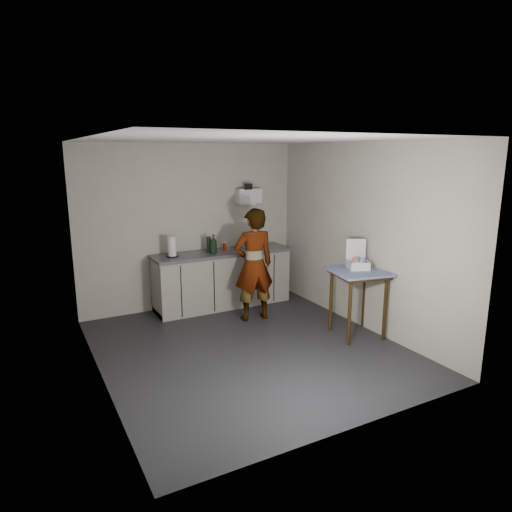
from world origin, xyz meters
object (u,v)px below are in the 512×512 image
dish_rack (254,244)px  bakery_box (358,262)px  soap_bottle (213,244)px  dark_bottle (209,245)px  kitchen_counter (222,280)px  side_table (359,279)px  standing_man (254,265)px  paper_towel (172,247)px  soda_can (225,247)px

dish_rack → bakery_box: bearing=-74.2°
soap_bottle → dark_bottle: (-0.04, 0.11, -0.02)m
kitchen_counter → soap_bottle: (-0.18, -0.09, 0.63)m
bakery_box → dish_rack: bearing=130.6°
side_table → bakery_box: size_ratio=2.40×
soap_bottle → dish_rack: (0.77, 0.12, -0.09)m
soap_bottle → standing_man: bearing=-63.9°
soap_bottle → paper_towel: size_ratio=0.95×
soap_bottle → dish_rack: soap_bottle is taller
side_table → kitchen_counter: bearing=129.2°
paper_towel → side_table: bearing=-46.0°
dark_bottle → paper_towel: paper_towel is taller
paper_towel → bakery_box: (1.97, -1.91, -0.05)m
side_table → soap_bottle: soap_bottle is taller
kitchen_counter → standing_man: standing_man is taller
soap_bottle → bakery_box: bearing=-54.2°
paper_towel → dish_rack: size_ratio=0.81×
paper_towel → soda_can: bearing=4.5°
side_table → dish_rack: 2.11m
kitchen_counter → side_table: 2.32m
soda_can → dish_rack: dish_rack is taller
soap_bottle → kitchen_counter: bearing=26.6°
kitchen_counter → soda_can: soda_can is taller
standing_man → dish_rack: 0.93m
dark_bottle → bakery_box: size_ratio=0.66×
kitchen_counter → dark_bottle: dark_bottle is taller
dark_bottle → dish_rack: 0.81m
soda_can → dark_bottle: dark_bottle is taller
dark_bottle → paper_towel: (-0.61, -0.03, 0.02)m
standing_man → soda_can: (-0.08, 0.84, 0.13)m
soda_can → dark_bottle: bearing=-172.2°
side_table → standing_man: size_ratio=0.55×
side_table → bakery_box: (0.04, 0.08, 0.20)m
bakery_box → side_table: bearing=-92.9°
standing_man → soda_can: size_ratio=14.79×
soda_can → dark_bottle: size_ratio=0.45×
kitchen_counter → soda_can: 0.55m
soda_can → dish_rack: bearing=-3.4°
soda_can → bakery_box: bakery_box is taller
bakery_box → soda_can: bearing=143.1°
kitchen_counter → paper_towel: paper_towel is taller
dish_rack → bakery_box: bakery_box is taller
soda_can → paper_towel: paper_towel is taller
side_table → dark_bottle: bearing=133.6°
dish_rack → bakery_box: (0.55, -1.96, 0.03)m
kitchen_counter → side_table: size_ratio=2.43×
soap_bottle → soda_can: 0.31m
soap_bottle → paper_towel: paper_towel is taller
standing_man → bakery_box: standing_man is taller
dish_rack → bakery_box: 2.03m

